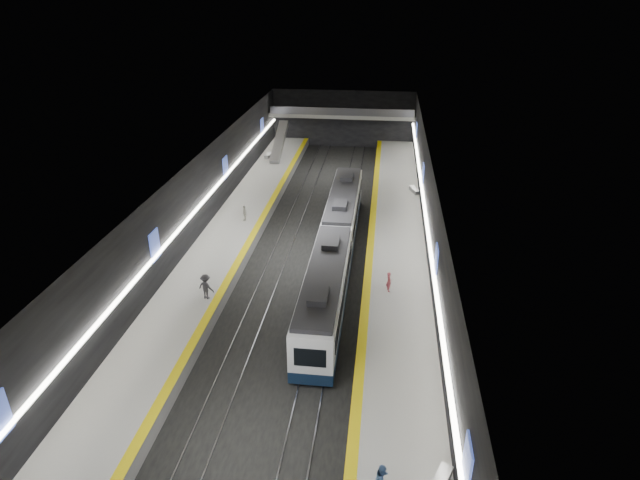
# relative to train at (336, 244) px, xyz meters

# --- Properties ---
(ground) EXTENTS (70.00, 70.00, 0.00)m
(ground) POSITION_rel_train_xyz_m (-2.50, 1.51, -2.20)
(ground) COLOR black
(ground) RESTS_ON ground
(ceiling) EXTENTS (20.00, 70.00, 0.04)m
(ceiling) POSITION_rel_train_xyz_m (-2.50, 1.51, 5.80)
(ceiling) COLOR beige
(ceiling) RESTS_ON wall_left
(wall_left) EXTENTS (0.04, 70.00, 8.00)m
(wall_left) POSITION_rel_train_xyz_m (-12.50, 1.51, 1.80)
(wall_left) COLOR black
(wall_left) RESTS_ON ground
(wall_right) EXTENTS (0.04, 70.00, 8.00)m
(wall_right) POSITION_rel_train_xyz_m (7.50, 1.51, 1.80)
(wall_right) COLOR black
(wall_right) RESTS_ON ground
(wall_back) EXTENTS (20.00, 0.04, 8.00)m
(wall_back) POSITION_rel_train_xyz_m (-2.50, 36.51, 1.80)
(wall_back) COLOR black
(wall_back) RESTS_ON ground
(platform_left) EXTENTS (5.00, 70.00, 1.00)m
(platform_left) POSITION_rel_train_xyz_m (-10.00, 1.51, -1.70)
(platform_left) COLOR slate
(platform_left) RESTS_ON ground
(tile_surface_left) EXTENTS (5.00, 70.00, 0.02)m
(tile_surface_left) POSITION_rel_train_xyz_m (-10.00, 1.51, -1.19)
(tile_surface_left) COLOR #9F9F9A
(tile_surface_left) RESTS_ON platform_left
(tactile_strip_left) EXTENTS (0.60, 70.00, 0.02)m
(tactile_strip_left) POSITION_rel_train_xyz_m (-7.80, 1.51, -1.18)
(tactile_strip_left) COLOR yellow
(tactile_strip_left) RESTS_ON platform_left
(platform_right) EXTENTS (5.00, 70.00, 1.00)m
(platform_right) POSITION_rel_train_xyz_m (5.00, 1.51, -1.70)
(platform_right) COLOR slate
(platform_right) RESTS_ON ground
(tile_surface_right) EXTENTS (5.00, 70.00, 0.02)m
(tile_surface_right) POSITION_rel_train_xyz_m (5.00, 1.51, -1.19)
(tile_surface_right) COLOR #9F9F9A
(tile_surface_right) RESTS_ON platform_right
(tactile_strip_right) EXTENTS (0.60, 70.00, 0.02)m
(tactile_strip_right) POSITION_rel_train_xyz_m (2.80, 1.51, -1.18)
(tactile_strip_right) COLOR yellow
(tactile_strip_right) RESTS_ON platform_right
(rails) EXTENTS (6.52, 70.00, 0.12)m
(rails) POSITION_rel_train_xyz_m (-2.50, 1.51, -2.14)
(rails) COLOR gray
(rails) RESTS_ON ground
(train) EXTENTS (2.69, 30.04, 3.60)m
(train) POSITION_rel_train_xyz_m (0.00, 0.00, 0.00)
(train) COLOR #0E1E35
(train) RESTS_ON ground
(ad_posters) EXTENTS (19.94, 53.50, 2.20)m
(ad_posters) POSITION_rel_train_xyz_m (-2.50, 2.51, 2.30)
(ad_posters) COLOR #3E55BB
(ad_posters) RESTS_ON wall_left
(cove_light_left) EXTENTS (0.25, 68.60, 0.12)m
(cove_light_left) POSITION_rel_train_xyz_m (-12.30, 1.51, 1.60)
(cove_light_left) COLOR white
(cove_light_left) RESTS_ON wall_left
(cove_light_right) EXTENTS (0.25, 68.60, 0.12)m
(cove_light_right) POSITION_rel_train_xyz_m (7.30, 1.51, 1.60)
(cove_light_right) COLOR white
(cove_light_right) RESTS_ON wall_right
(mezzanine_bridge) EXTENTS (20.00, 3.00, 1.50)m
(mezzanine_bridge) POSITION_rel_train_xyz_m (-2.50, 34.44, 2.84)
(mezzanine_bridge) COLOR gray
(mezzanine_bridge) RESTS_ON wall_left
(escalator) EXTENTS (1.20, 7.50, 3.92)m
(escalator) POSITION_rel_train_xyz_m (-10.00, 27.51, 0.70)
(escalator) COLOR #99999E
(escalator) RESTS_ON platform_left
(bench_left_far) EXTENTS (0.70, 1.88, 0.45)m
(bench_left_far) POSITION_rel_train_xyz_m (-11.38, 26.72, -0.97)
(bench_left_far) COLOR #99999E
(bench_left_far) RESTS_ON platform_left
(bench_right_far) EXTENTS (1.12, 1.94, 0.46)m
(bench_right_far) POSITION_rel_train_xyz_m (7.00, 16.09, -0.97)
(bench_right_far) COLOR #99999E
(bench_right_far) RESTS_ON platform_right
(passenger_right_a) EXTENTS (0.54, 0.65, 1.53)m
(passenger_right_a) POSITION_rel_train_xyz_m (4.39, -4.89, -0.43)
(passenger_right_a) COLOR #BB464E
(passenger_right_a) RESTS_ON platform_right
(passenger_right_b) EXTENTS (0.95, 1.01, 1.66)m
(passenger_right_b) POSITION_rel_train_xyz_m (4.24, -22.34, -0.36)
(passenger_right_b) COLOR #4D71A8
(passenger_right_b) RESTS_ON platform_right
(passenger_left_a) EXTENTS (0.46, 0.94, 1.54)m
(passenger_left_a) POSITION_rel_train_xyz_m (-9.29, 6.44, -0.43)
(passenger_left_a) COLOR beige
(passenger_left_a) RESTS_ON platform_left
(passenger_left_b) EXTENTS (1.40, 1.07, 1.92)m
(passenger_left_b) POSITION_rel_train_xyz_m (-8.53, -7.54, -0.24)
(passenger_left_b) COLOR #3C3B42
(passenger_left_b) RESTS_ON platform_left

